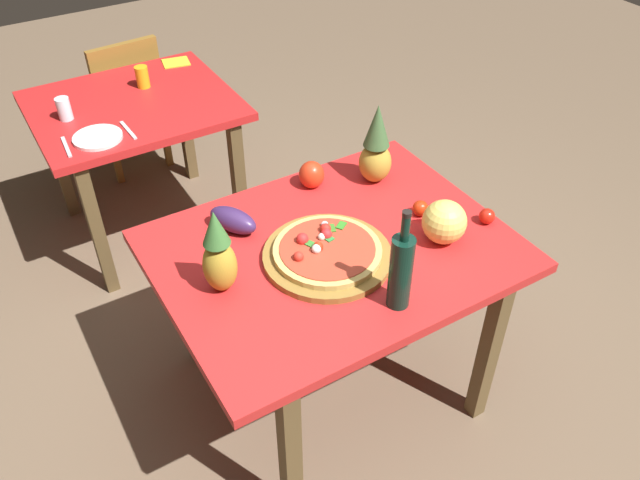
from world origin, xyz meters
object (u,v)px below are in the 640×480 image
melon (444,222)px  napkin_folded (176,62)px  wine_bottle (401,270)px  dining_chair (126,97)px  background_table (136,123)px  display_table (333,265)px  knife_utensil (128,130)px  dinner_plate (98,138)px  drinking_glass_juice (142,77)px  fork_utensil (66,147)px  eggplant (233,220)px  pineapple_left (219,255)px  drinking_glass_water (64,109)px  pineapple_right (376,148)px  tomato_near_board (420,208)px  tomato_beside_pepper (487,216)px  pizza_board (327,256)px  pizza (326,249)px  bell_pepper (312,175)px

melon → napkin_folded: (-0.27, 1.93, -0.08)m
wine_bottle → napkin_folded: 2.11m
dining_chair → background_table: bearing=74.7°
display_table → knife_utensil: knife_utensil is taller
dinner_plate → drinking_glass_juice: bearing=48.0°
wine_bottle → display_table: bearing=94.5°
dining_chair → fork_utensil: 1.08m
eggplant → napkin_folded: bearing=76.6°
pineapple_left → drinking_glass_water: 1.44m
pineapple_right → tomato_near_board: (0.01, -0.29, -0.12)m
wine_bottle → fork_utensil: (-0.68, 1.53, -0.14)m
background_table → tomato_beside_pepper: 1.83m
pizza_board → tomato_beside_pepper: 0.63m
tomato_beside_pepper → background_table: bearing=117.2°
melon → napkin_folded: size_ratio=1.16×
pineapple_left → display_table: bearing=-1.7°
wine_bottle → knife_utensil: (-0.40, 1.53, -0.14)m
dining_chair → tomato_beside_pepper: dining_chair is taller
wine_bottle → tomato_beside_pepper: wine_bottle is taller
melon → knife_utensil: (-0.73, 1.35, -0.08)m
dining_chair → wine_bottle: size_ratio=2.27×
eggplant → dinner_plate: size_ratio=0.91×
tomato_near_board → dining_chair: bearing=104.1°
pizza_board → tomato_near_board: (0.44, 0.03, 0.02)m
drinking_glass_juice → pineapple_left: bearing=-99.9°
wine_bottle → melon: size_ratio=2.31×
dinner_plate → tomato_near_board: bearing=-53.2°
melon → wine_bottle: bearing=-151.7°
pizza → dinner_plate: 1.30m
background_table → drinking_glass_water: drinking_glass_water is taller
melon → drinking_glass_juice: (-0.52, 1.74, -0.03)m
pizza_board → pineapple_right: (0.42, 0.32, 0.14)m
pineapple_left → fork_utensil: size_ratio=1.77×
drinking_glass_juice → fork_utensil: 0.63m
tomato_near_board → knife_utensil: (-0.75, 1.19, -0.03)m
pizza → pineapple_left: (-0.37, 0.05, 0.10)m
dinner_plate → bell_pepper: bearing=-51.7°
display_table → napkin_folded: 1.76m
drinking_glass_juice → dinner_plate: (-0.35, -0.39, -0.05)m
drinking_glass_water → knife_utensil: size_ratio=0.59×
pineapple_left → pineapple_right: 0.84m
knife_utensil → napkin_folded: 0.74m
background_table → pineapple_left: size_ratio=3.03×
bell_pepper → fork_utensil: bell_pepper is taller
fork_utensil → napkin_folded: fork_utensil is taller
pizza_board → drinking_glass_water: (-0.53, 1.48, 0.04)m
pineapple_right → tomato_near_board: size_ratio=5.55×
knife_utensil → melon: bearing=-64.2°
drinking_glass_juice → dinner_plate: bearing=-132.0°
background_table → pineapple_right: 1.36m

